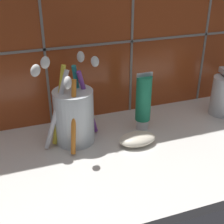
% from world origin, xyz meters
% --- Properties ---
extents(sink_counter, '(0.75, 0.34, 0.02)m').
position_xyz_m(sink_counter, '(0.00, 0.00, 0.01)').
color(sink_counter, silver).
rests_on(sink_counter, ground).
extents(tile_wall_backsplash, '(0.85, 0.02, 0.49)m').
position_xyz_m(tile_wall_backsplash, '(0.00, 0.17, 0.25)').
color(tile_wall_backsplash, '#AD471E').
rests_on(tile_wall_backsplash, ground).
extents(toothbrush_cup, '(0.14, 0.11, 0.18)m').
position_xyz_m(toothbrush_cup, '(-0.14, 0.08, 0.08)').
color(toothbrush_cup, silver).
rests_on(toothbrush_cup, sink_counter).
extents(toothpaste_tube, '(0.03, 0.03, 0.13)m').
position_xyz_m(toothpaste_tube, '(0.01, 0.08, 0.08)').
color(toothpaste_tube, white).
rests_on(toothpaste_tube, sink_counter).
extents(soap_bar, '(0.08, 0.05, 0.02)m').
position_xyz_m(soap_bar, '(-0.02, 0.02, 0.03)').
color(soap_bar, silver).
rests_on(soap_bar, sink_counter).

